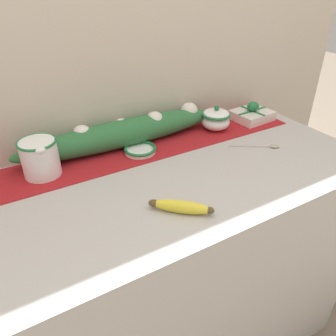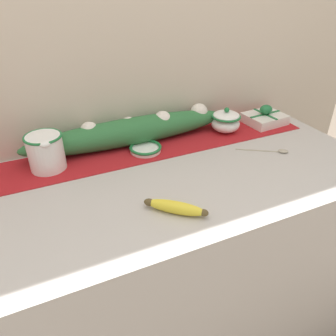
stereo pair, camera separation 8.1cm
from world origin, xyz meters
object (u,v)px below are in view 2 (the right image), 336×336
at_px(spoon, 278,151).
at_px(banana, 176,207).
at_px(cream_pitcher, 46,151).
at_px(gift_box, 265,118).
at_px(sugar_bowl, 226,121).
at_px(small_dish, 145,148).

bearing_deg(spoon, banana, -130.31).
height_order(cream_pitcher, banana, cream_pitcher).
bearing_deg(spoon, gift_box, 94.96).
relative_size(cream_pitcher, sugar_bowl, 1.22).
relative_size(spoon, gift_box, 0.99).
xyz_separation_m(cream_pitcher, small_dish, (0.33, -0.02, -0.05)).
relative_size(small_dish, spoon, 0.70).
distance_m(banana, gift_box, 0.71).
xyz_separation_m(sugar_bowl, small_dish, (-0.35, -0.02, -0.03)).
relative_size(small_dish, banana, 0.78).
distance_m(cream_pitcher, spoon, 0.79).
relative_size(cream_pitcher, gift_box, 0.83).
bearing_deg(banana, sugar_bowl, 43.13).
height_order(cream_pitcher, gift_box, cream_pitcher).
bearing_deg(gift_box, sugar_bowl, -179.59).
relative_size(sugar_bowl, spoon, 0.69).
relative_size(small_dish, gift_box, 0.69).
xyz_separation_m(banana, gift_box, (0.60, 0.38, 0.01)).
bearing_deg(banana, cream_pitcher, 126.26).
bearing_deg(cream_pitcher, banana, -53.74).
bearing_deg(spoon, cream_pitcher, -164.35).
height_order(small_dish, gift_box, gift_box).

